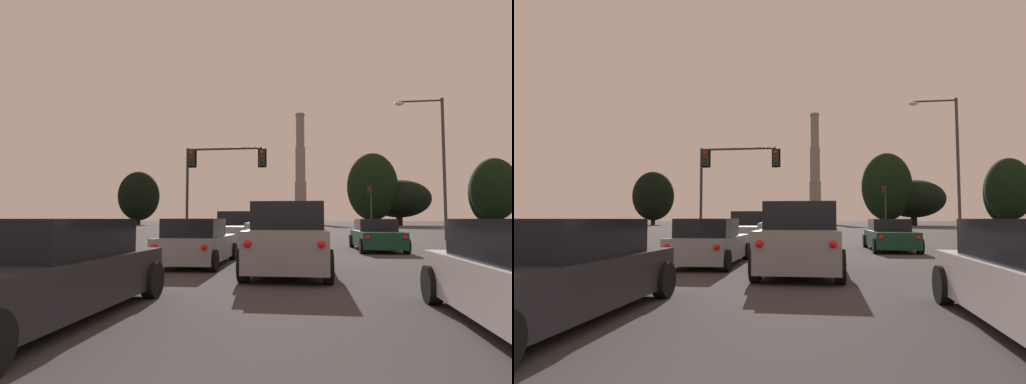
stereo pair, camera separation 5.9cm
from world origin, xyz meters
The scene contains 14 objects.
hatchback_left_lane_second centered at (-3.16, 11.22, 0.66)m, with size 2.01×4.15×1.44m.
suv_center_lane_second centered at (-0.23, 9.99, 0.90)m, with size 2.14×4.92×1.86m.
sedan_left_lane_third centered at (-3.38, 4.23, 0.67)m, with size 1.98×4.71×1.43m.
pickup_truck_left_lane_front centered at (-3.40, 18.37, 0.80)m, with size 2.38×5.57×1.82m.
sedan_right_lane_front centered at (3.31, 17.99, 0.67)m, with size 2.04×4.73×1.43m.
traffic_light_far_right centered at (8.42, 55.13, 3.95)m, with size 0.78×0.50×6.03m.
traffic_light_overhead_left centered at (-6.04, 24.75, 4.72)m, with size 5.52×0.50×6.17m.
street_lamp centered at (8.80, 27.06, 5.81)m, with size 3.21×0.36×9.61m.
smokestack centered at (-3.03, 137.63, 15.00)m, with size 6.38×6.38×38.35m.
treeline_left_mid centered at (40.44, 92.83, 8.01)m, with size 9.91×8.92×14.90m.
treeline_far_left centered at (39.62, 95.12, 7.24)m, with size 7.29×6.56×13.83m.
treeline_center_right centered at (19.58, 89.85, 5.85)m, with size 13.41×12.07×10.00m.
treeline_far_right centered at (-40.71, 90.37, 6.97)m, with size 9.92×8.93×12.89m.
treeline_center_left centered at (13.49, 86.90, 8.34)m, with size 10.59×9.53×15.62m.
Camera 2 is at (0.42, -0.91, 1.42)m, focal length 28.00 mm.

